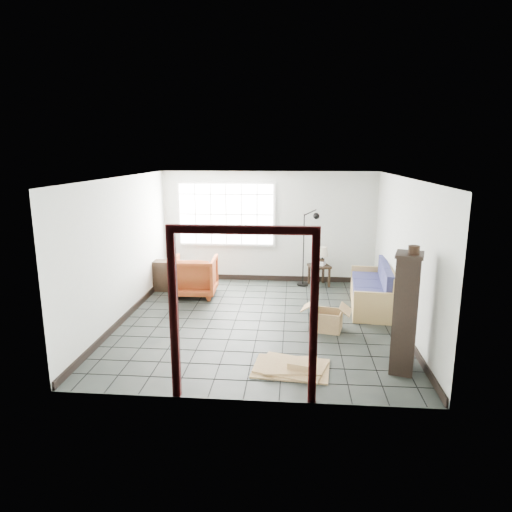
# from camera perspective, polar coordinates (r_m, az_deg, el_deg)

# --- Properties ---
(ground) EXTENTS (5.50, 5.50, 0.00)m
(ground) POSITION_cam_1_polar(r_m,az_deg,el_deg) (8.45, 0.48, -8.12)
(ground) COLOR black
(ground) RESTS_ON ground
(room_shell) EXTENTS (5.02, 5.52, 2.61)m
(room_shell) POSITION_cam_1_polar(r_m,az_deg,el_deg) (8.03, 0.51, 3.22)
(room_shell) COLOR silver
(room_shell) RESTS_ON ground
(window_panel) EXTENTS (2.32, 0.08, 1.52)m
(window_panel) POSITION_cam_1_polar(r_m,az_deg,el_deg) (10.78, -3.73, 5.24)
(window_panel) COLOR silver
(window_panel) RESTS_ON ground
(doorway_trim) EXTENTS (1.80, 0.08, 2.20)m
(doorway_trim) POSITION_cam_1_polar(r_m,az_deg,el_deg) (5.45, -1.67, -4.68)
(doorway_trim) COLOR black
(doorway_trim) RESTS_ON ground
(futon_sofa) EXTENTS (0.93, 2.04, 0.88)m
(futon_sofa) POSITION_cam_1_polar(r_m,az_deg,el_deg) (9.38, 14.58, -4.35)
(futon_sofa) COLOR olive
(futon_sofa) RESTS_ON ground
(armchair) EXTENTS (0.95, 0.90, 0.94)m
(armchair) POSITION_cam_1_polar(r_m,az_deg,el_deg) (9.86, -7.70, -2.26)
(armchair) COLOR brown
(armchair) RESTS_ON ground
(side_table) EXTENTS (0.56, 0.56, 0.49)m
(side_table) POSITION_cam_1_polar(r_m,az_deg,el_deg) (10.61, 7.90, -1.58)
(side_table) COLOR black
(side_table) RESTS_ON ground
(table_lamp) EXTENTS (0.35, 0.35, 0.43)m
(table_lamp) POSITION_cam_1_polar(r_m,az_deg,el_deg) (10.52, 8.30, 0.43)
(table_lamp) COLOR black
(table_lamp) RESTS_ON side_table
(projector) EXTENTS (0.31, 0.28, 0.09)m
(projector) POSITION_cam_1_polar(r_m,az_deg,el_deg) (10.60, 7.92, -0.86)
(projector) COLOR silver
(projector) RESTS_ON side_table
(floor_lamp) EXTENTS (0.50, 0.31, 1.78)m
(floor_lamp) POSITION_cam_1_polar(r_m,az_deg,el_deg) (10.44, 6.68, 1.32)
(floor_lamp) COLOR black
(floor_lamp) RESTS_ON ground
(console_shelf) EXTENTS (0.87, 0.37, 0.67)m
(console_shelf) POSITION_cam_1_polar(r_m,az_deg,el_deg) (10.35, -10.73, -2.43)
(console_shelf) COLOR black
(console_shelf) RESTS_ON ground
(tall_shelf) EXTENTS (0.47, 0.55, 1.70)m
(tall_shelf) POSITION_cam_1_polar(r_m,az_deg,el_deg) (6.66, 18.18, -6.71)
(tall_shelf) COLOR black
(tall_shelf) RESTS_ON ground
(pot) EXTENTS (0.19, 0.19, 0.11)m
(pot) POSITION_cam_1_polar(r_m,az_deg,el_deg) (6.38, 19.14, 0.72)
(pot) COLOR black
(pot) RESTS_ON tall_shelf
(open_box) EXTENTS (0.91, 0.58, 0.48)m
(open_box) POSITION_cam_1_polar(r_m,az_deg,el_deg) (8.09, 8.73, -7.93)
(open_box) COLOR #916546
(open_box) RESTS_ON ground
(cardboard_pile) EXTENTS (1.14, 0.94, 0.16)m
(cardboard_pile) POSITION_cam_1_polar(r_m,az_deg,el_deg) (6.70, 4.56, -13.63)
(cardboard_pile) COLOR #916546
(cardboard_pile) RESTS_ON ground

